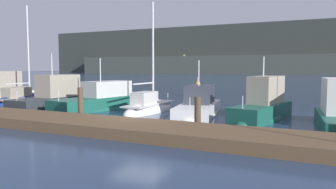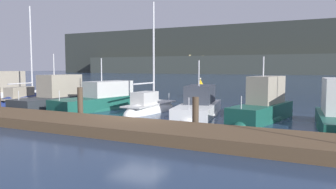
{
  "view_description": "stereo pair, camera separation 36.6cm",
  "coord_description": "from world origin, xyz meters",
  "px_view_note": "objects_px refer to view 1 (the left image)",
  "views": [
    {
      "loc": [
        7.98,
        -13.67,
        2.75
      ],
      "look_at": [
        0.0,
        3.21,
        1.2
      ],
      "focal_mm": 35.0,
      "sensor_mm": 36.0,
      "label": 1
    },
    {
      "loc": [
        8.31,
        -13.51,
        2.75
      ],
      "look_at": [
        0.0,
        3.21,
        1.2
      ],
      "focal_mm": 35.0,
      "sensor_mm": 36.0,
      "label": 2
    }
  ],
  "objects_px": {
    "sailboat_berth_5": "(149,110)",
    "motorboat_berth_7": "(262,112)",
    "sailboat_berth_2": "(24,103)",
    "channel_buoy": "(198,90)",
    "motorboat_berth_3": "(53,101)",
    "motorboat_berth_4": "(101,104)",
    "motorboat_berth_6": "(198,110)"
  },
  "relations": [
    {
      "from": "sailboat_berth_5",
      "to": "motorboat_berth_7",
      "type": "relative_size",
      "value": 1.25
    },
    {
      "from": "sailboat_berth_2",
      "to": "channel_buoy",
      "type": "relative_size",
      "value": 4.55
    },
    {
      "from": "motorboat_berth_3",
      "to": "channel_buoy",
      "type": "distance_m",
      "value": 13.04
    },
    {
      "from": "sailboat_berth_2",
      "to": "motorboat_berth_7",
      "type": "distance_m",
      "value": 17.35
    },
    {
      "from": "motorboat_berth_4",
      "to": "motorboat_berth_7",
      "type": "relative_size",
      "value": 1.28
    },
    {
      "from": "motorboat_berth_6",
      "to": "channel_buoy",
      "type": "distance_m",
      "value": 11.17
    },
    {
      "from": "motorboat_berth_7",
      "to": "channel_buoy",
      "type": "height_order",
      "value": "motorboat_berth_7"
    },
    {
      "from": "motorboat_berth_7",
      "to": "motorboat_berth_6",
      "type": "bearing_deg",
      "value": 173.64
    },
    {
      "from": "motorboat_berth_6",
      "to": "motorboat_berth_3",
      "type": "bearing_deg",
      "value": -175.77
    },
    {
      "from": "motorboat_berth_7",
      "to": "channel_buoy",
      "type": "xyz_separation_m",
      "value": [
        -7.57,
        10.88,
        0.25
      ]
    },
    {
      "from": "motorboat_berth_4",
      "to": "motorboat_berth_7",
      "type": "xyz_separation_m",
      "value": [
        10.46,
        -0.11,
        0.05
      ]
    },
    {
      "from": "motorboat_berth_6",
      "to": "motorboat_berth_7",
      "type": "xyz_separation_m",
      "value": [
        3.7,
        -0.41,
        0.12
      ]
    },
    {
      "from": "motorboat_berth_3",
      "to": "sailboat_berth_5",
      "type": "bearing_deg",
      "value": 4.64
    },
    {
      "from": "sailboat_berth_2",
      "to": "motorboat_berth_6",
      "type": "height_order",
      "value": "sailboat_berth_2"
    },
    {
      "from": "sailboat_berth_2",
      "to": "channel_buoy",
      "type": "distance_m",
      "value": 14.66
    },
    {
      "from": "sailboat_berth_2",
      "to": "motorboat_berth_6",
      "type": "distance_m",
      "value": 13.65
    },
    {
      "from": "sailboat_berth_2",
      "to": "motorboat_berth_6",
      "type": "relative_size",
      "value": 1.26
    },
    {
      "from": "sailboat_berth_2",
      "to": "motorboat_berth_3",
      "type": "relative_size",
      "value": 1.23
    },
    {
      "from": "sailboat_berth_2",
      "to": "motorboat_berth_3",
      "type": "xyz_separation_m",
      "value": [
        3.17,
        -0.32,
        0.32
      ]
    },
    {
      "from": "motorboat_berth_7",
      "to": "sailboat_berth_5",
      "type": "bearing_deg",
      "value": 178.05
    },
    {
      "from": "motorboat_berth_4",
      "to": "sailboat_berth_5",
      "type": "xyz_separation_m",
      "value": [
        3.61,
        0.13,
        -0.23
      ]
    },
    {
      "from": "motorboat_berth_3",
      "to": "sailboat_berth_5",
      "type": "xyz_separation_m",
      "value": [
        7.32,
        0.59,
        -0.31
      ]
    },
    {
      "from": "sailboat_berth_2",
      "to": "channel_buoy",
      "type": "bearing_deg",
      "value": 48.15
    },
    {
      "from": "motorboat_berth_3",
      "to": "channel_buoy",
      "type": "bearing_deg",
      "value": 59.57
    },
    {
      "from": "motorboat_berth_4",
      "to": "channel_buoy",
      "type": "distance_m",
      "value": 11.16
    },
    {
      "from": "sailboat_berth_2",
      "to": "motorboat_berth_3",
      "type": "distance_m",
      "value": 3.21
    },
    {
      "from": "motorboat_berth_6",
      "to": "motorboat_berth_7",
      "type": "relative_size",
      "value": 1.08
    },
    {
      "from": "motorboat_berth_7",
      "to": "channel_buoy",
      "type": "distance_m",
      "value": 13.25
    },
    {
      "from": "motorboat_berth_6",
      "to": "sailboat_berth_5",
      "type": "bearing_deg",
      "value": -176.75
    },
    {
      "from": "motorboat_berth_6",
      "to": "channel_buoy",
      "type": "bearing_deg",
      "value": 110.29
    },
    {
      "from": "sailboat_berth_5",
      "to": "channel_buoy",
      "type": "relative_size",
      "value": 4.18
    },
    {
      "from": "sailboat_berth_2",
      "to": "sailboat_berth_5",
      "type": "bearing_deg",
      "value": 1.47
    }
  ]
}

